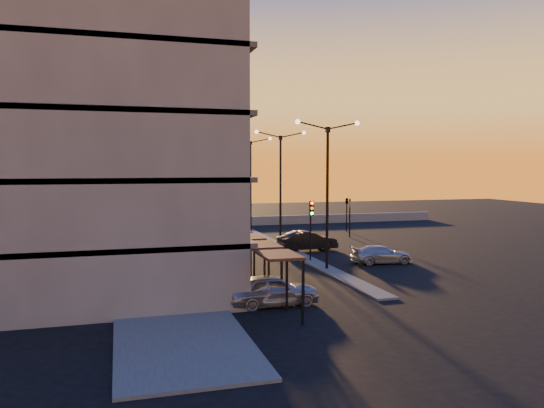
{
  "coord_description": "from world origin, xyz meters",
  "views": [
    {
      "loc": [
        -12.74,
        -31.08,
        6.63
      ],
      "look_at": [
        -1.69,
        6.67,
        3.8
      ],
      "focal_mm": 35.0,
      "sensor_mm": 36.0,
      "label": 1
    }
  ],
  "objects": [
    {
      "name": "car_sedan",
      "position": [
        1.5,
        7.71,
        0.77
      ],
      "size": [
        4.79,
        1.96,
        1.55
      ],
      "primitive_type": "imported",
      "rotation": [
        0.0,
        0.0,
        1.64
      ],
      "color": "black",
      "rests_on": "ground"
    },
    {
      "name": "traffic_light_main",
      "position": [
        0.0,
        2.87,
        2.89
      ],
      "size": [
        0.28,
        0.44,
        4.25
      ],
      "color": "black",
      "rests_on": "ground"
    },
    {
      "name": "ground",
      "position": [
        0.0,
        0.0,
        0.0
      ],
      "size": [
        120.0,
        120.0,
        0.0
      ],
      "primitive_type": "plane",
      "color": "black",
      "rests_on": "ground"
    },
    {
      "name": "streetlamp_near",
      "position": [
        0.0,
        0.0,
        5.59
      ],
      "size": [
        4.32,
        0.32,
        9.51
      ],
      "color": "black",
      "rests_on": "ground"
    },
    {
      "name": "car_wagon",
      "position": [
        4.5,
        1.17,
        0.61
      ],
      "size": [
        4.29,
        1.99,
        1.21
      ],
      "primitive_type": "imported",
      "rotation": [
        0.0,
        0.0,
        1.5
      ],
      "color": "#A6AAAE",
      "rests_on": "ground"
    },
    {
      "name": "signal_east_b",
      "position": [
        9.5,
        18.0,
        3.1
      ],
      "size": [
        0.42,
        1.99,
        3.6
      ],
      "color": "black",
      "rests_on": "ground"
    },
    {
      "name": "sidewalk_west",
      "position": [
        -10.5,
        4.0,
        0.06
      ],
      "size": [
        5.0,
        40.0,
        0.12
      ],
      "primitive_type": "cube",
      "color": "#4F504D",
      "rests_on": "ground"
    },
    {
      "name": "parapet",
      "position": [
        2.0,
        26.0,
        0.5
      ],
      "size": [
        44.0,
        0.5,
        1.0
      ],
      "primitive_type": "cube",
      "color": "slate",
      "rests_on": "ground"
    },
    {
      "name": "car_hatchback",
      "position": [
        -5.75,
        -7.27,
        0.76
      ],
      "size": [
        4.46,
        1.83,
        1.51
      ],
      "primitive_type": "imported",
      "rotation": [
        0.0,
        0.0,
        1.58
      ],
      "color": "#98999F",
      "rests_on": "ground"
    },
    {
      "name": "median",
      "position": [
        0.0,
        10.0,
        0.06
      ],
      "size": [
        1.2,
        36.0,
        0.12
      ],
      "primitive_type": "cube",
      "color": "#4F504D",
      "rests_on": "ground"
    },
    {
      "name": "streetlamp_mid",
      "position": [
        0.0,
        10.0,
        5.59
      ],
      "size": [
        4.32,
        0.32,
        9.51
      ],
      "color": "black",
      "rests_on": "ground"
    },
    {
      "name": "building",
      "position": [
        -14.0,
        0.03,
        11.91
      ],
      "size": [
        14.35,
        17.08,
        25.0
      ],
      "color": "slate",
      "rests_on": "ground"
    },
    {
      "name": "streetlamp_far",
      "position": [
        0.0,
        20.0,
        5.59
      ],
      "size": [
        4.32,
        0.32,
        9.51
      ],
      "color": "black",
      "rests_on": "ground"
    },
    {
      "name": "signal_east_a",
      "position": [
        8.0,
        14.0,
        1.93
      ],
      "size": [
        0.13,
        0.16,
        3.6
      ],
      "color": "black",
      "rests_on": "ground"
    }
  ]
}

